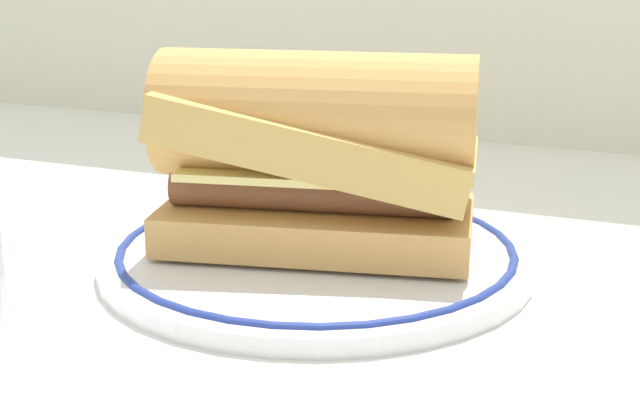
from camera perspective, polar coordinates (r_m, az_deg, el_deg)
ground_plane at (r=0.63m, az=-0.21°, el=-3.95°), size 1.50×1.50×0.00m
plate at (r=0.63m, az=-0.00°, el=-3.26°), size 0.29×0.29×0.01m
sausage_sandwich at (r=0.61m, az=-0.00°, el=3.13°), size 0.22×0.14×0.13m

